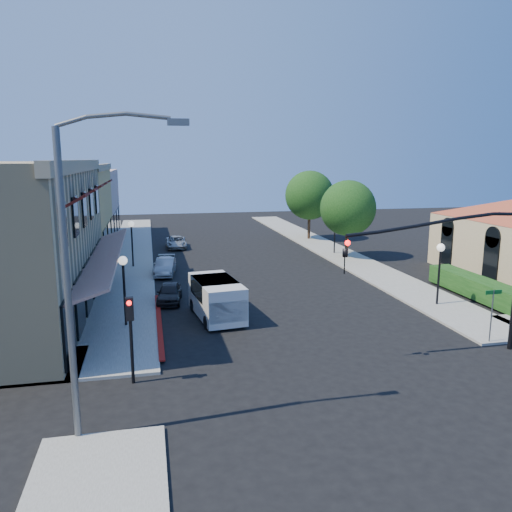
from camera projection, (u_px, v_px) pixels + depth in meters
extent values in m
plane|color=black|center=(352.00, 380.00, 18.69)|extent=(120.00, 120.00, 0.00)
cube|color=gray|center=(132.00, 255.00, 42.76)|extent=(3.50, 50.00, 0.12)
cube|color=gray|center=(325.00, 247.00, 46.39)|extent=(3.50, 50.00, 0.12)
cube|color=maroon|center=(159.00, 325.00, 24.93)|extent=(0.25, 10.00, 0.06)
cube|color=tan|center=(78.00, 166.00, 25.53)|extent=(0.50, 18.20, 0.60)
cube|color=#561416|center=(104.00, 256.00, 26.66)|extent=(1.75, 17.00, 0.67)
cube|color=#541510|center=(75.00, 201.00, 19.20)|extent=(1.02, 1.50, 0.60)
cube|color=#541510|center=(85.00, 195.00, 22.47)|extent=(1.02, 1.50, 0.60)
cube|color=#541510|center=(93.00, 191.00, 25.73)|extent=(1.02, 1.50, 0.60)
cube|color=#541510|center=(99.00, 187.00, 28.99)|extent=(1.02, 1.50, 0.60)
cube|color=#541510|center=(104.00, 184.00, 32.25)|extent=(1.02, 1.50, 0.60)
cube|color=black|center=(69.00, 329.00, 19.57)|extent=(0.12, 2.60, 2.60)
cube|color=black|center=(80.00, 304.00, 22.83)|extent=(0.12, 2.60, 2.60)
cube|color=black|center=(88.00, 286.00, 26.09)|extent=(0.12, 2.60, 2.60)
cube|color=black|center=(95.00, 272.00, 29.35)|extent=(0.12, 2.60, 2.60)
cube|color=black|center=(100.00, 261.00, 32.62)|extent=(0.12, 2.60, 2.60)
cube|color=tan|center=(42.00, 215.00, 39.68)|extent=(10.00, 12.00, 7.60)
cube|color=tan|center=(66.00, 205.00, 51.25)|extent=(10.00, 12.00, 7.00)
cube|color=black|center=(491.00, 258.00, 32.38)|extent=(0.12, 1.40, 2.80)
cube|color=black|center=(446.00, 246.00, 37.17)|extent=(0.12, 1.40, 2.80)
cube|color=#143D11|center=(476.00, 298.00, 29.75)|extent=(1.40, 8.00, 1.10)
cylinder|color=black|center=(347.00, 246.00, 41.42)|extent=(0.28, 0.28, 2.10)
sphere|color=#143D11|center=(348.00, 208.00, 40.82)|extent=(4.56, 4.56, 4.56)
cylinder|color=black|center=(309.00, 229.00, 50.99)|extent=(0.28, 0.28, 2.27)
sphere|color=#143D11|center=(310.00, 195.00, 50.34)|extent=(4.94, 4.94, 4.94)
cylinder|color=black|center=(438.00, 224.00, 19.91)|extent=(7.80, 0.14, 0.14)
imported|color=black|center=(346.00, 250.00, 19.27)|extent=(0.20, 0.16, 1.00)
sphere|color=#FF0C0C|center=(348.00, 243.00, 19.04)|extent=(0.22, 0.22, 0.22)
cylinder|color=black|center=(132.00, 345.00, 18.18)|extent=(0.12, 0.12, 3.00)
cube|color=black|center=(130.00, 309.00, 17.77)|extent=(0.28, 0.22, 0.85)
sphere|color=#FF0C0C|center=(129.00, 303.00, 17.60)|extent=(0.18, 0.18, 0.18)
cylinder|color=#595B5E|center=(68.00, 292.00, 13.94)|extent=(0.20, 0.20, 9.00)
cylinder|color=#595B5E|center=(114.00, 117.00, 13.34)|extent=(3.00, 0.12, 0.12)
cube|color=#595B5E|center=(178.00, 122.00, 13.71)|extent=(0.60, 0.25, 0.18)
cylinder|color=#595B5E|center=(491.00, 317.00, 22.12)|extent=(0.06, 0.06, 2.50)
cube|color=#0C591E|center=(494.00, 292.00, 21.90)|extent=(0.80, 0.04, 0.18)
cylinder|color=black|center=(125.00, 296.00, 24.29)|extent=(0.12, 0.12, 3.20)
sphere|color=white|center=(123.00, 261.00, 23.96)|extent=(0.44, 0.44, 0.44)
cylinder|color=black|center=(132.00, 247.00, 37.72)|extent=(0.12, 0.12, 3.20)
sphere|color=white|center=(131.00, 224.00, 37.39)|extent=(0.44, 0.44, 0.44)
cylinder|color=black|center=(439.00, 278.00, 27.82)|extent=(0.12, 0.12, 3.20)
sphere|color=white|center=(441.00, 248.00, 27.49)|extent=(0.44, 0.44, 0.44)
cylinder|color=black|center=(335.00, 236.00, 43.17)|extent=(0.12, 0.12, 3.20)
sphere|color=white|center=(335.00, 216.00, 42.83)|extent=(0.44, 0.44, 0.44)
cube|color=silver|center=(216.00, 298.00, 25.79)|extent=(2.53, 4.78, 1.87)
cube|color=silver|center=(227.00, 310.00, 23.98)|extent=(1.98, 0.86, 1.04)
cube|color=black|center=(225.00, 298.00, 24.22)|extent=(1.76, 0.32, 0.93)
cube|color=black|center=(215.00, 288.00, 25.99)|extent=(2.32, 2.93, 0.93)
cylinder|color=black|center=(207.00, 323.00, 24.20)|extent=(0.34, 0.71, 0.69)
cylinder|color=black|center=(194.00, 305.00, 27.09)|extent=(0.34, 0.71, 0.69)
cylinder|color=black|center=(242.00, 319.00, 24.78)|extent=(0.34, 0.71, 0.69)
cylinder|color=black|center=(225.00, 302.00, 27.67)|extent=(0.34, 0.71, 0.69)
imported|color=black|center=(169.00, 293.00, 28.80)|extent=(1.72, 3.42, 1.12)
imported|color=#9FA1A4|center=(165.00, 267.00, 35.47)|extent=(1.71, 3.73, 1.19)
imported|color=white|center=(165.00, 265.00, 36.49)|extent=(1.95, 3.79, 1.05)
imported|color=#9A9B9F|center=(176.00, 242.00, 46.30)|extent=(1.89, 3.97, 1.09)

